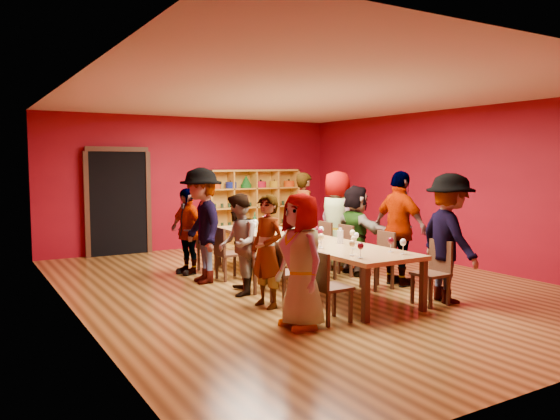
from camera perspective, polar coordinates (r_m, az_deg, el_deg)
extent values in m
cube|color=brown|center=(8.93, 2.34, -7.82)|extent=(7.10, 9.10, 0.02)
cube|color=maroon|center=(12.73, -8.85, 2.82)|extent=(7.10, 0.02, 3.00)
cube|color=maroon|center=(7.41, -20.96, 1.02)|extent=(0.02, 9.10, 3.00)
cube|color=maroon|center=(11.05, 17.79, 2.31)|extent=(0.02, 9.10, 3.00)
cube|color=silver|center=(8.77, 2.41, 11.79)|extent=(7.10, 9.10, 0.02)
cube|color=#A17643|center=(8.80, 2.36, -3.18)|extent=(1.10, 4.50, 0.06)
cube|color=black|center=(6.87, 8.95, -8.76)|extent=(0.08, 0.08, 0.69)
cube|color=black|center=(10.51, -6.43, -3.94)|extent=(0.08, 0.08, 0.69)
cube|color=black|center=(7.52, 14.74, -7.66)|extent=(0.08, 0.08, 0.69)
cube|color=black|center=(10.94, -1.75, -3.55)|extent=(0.08, 0.08, 0.69)
cube|color=black|center=(12.13, -16.60, 0.67)|extent=(1.20, 0.14, 2.20)
cube|color=black|center=(12.03, -16.65, 6.12)|extent=(1.32, 0.06, 0.10)
cube|color=black|center=(11.91, -19.54, 0.52)|extent=(0.10, 0.06, 2.20)
cube|color=black|center=(12.24, -13.57, 0.77)|extent=(0.10, 0.06, 2.20)
cube|color=gold|center=(12.64, -7.49, 0.09)|extent=(0.04, 0.40, 1.80)
cube|color=gold|center=(13.75, 1.57, 0.53)|extent=(0.04, 0.40, 1.80)
cube|color=gold|center=(13.11, -2.79, 4.16)|extent=(2.40, 0.40, 0.04)
cube|color=gold|center=(13.26, -2.76, -3.47)|extent=(2.40, 0.40, 0.04)
cube|color=gold|center=(13.32, -3.16, 0.38)|extent=(2.40, 0.02, 1.80)
cube|color=gold|center=(13.20, -2.77, -1.63)|extent=(2.36, 0.38, 0.03)
cube|color=gold|center=(13.15, -2.77, 0.32)|extent=(2.36, 0.38, 0.03)
cube|color=gold|center=(13.13, -2.78, 2.28)|extent=(2.36, 0.38, 0.03)
cube|color=gold|center=(12.88, -5.13, 0.21)|extent=(0.03, 0.38, 1.76)
cube|color=gold|center=(13.15, -2.77, 0.32)|extent=(0.03, 0.38, 1.76)
cube|color=gold|center=(13.45, -0.52, 0.43)|extent=(0.03, 0.38, 1.76)
cylinder|color=#EF4F0E|center=(12.68, -6.77, 2.56)|extent=(0.26, 0.26, 0.15)
sphere|color=black|center=(12.68, -6.78, 2.99)|extent=(0.05, 0.05, 0.05)
cylinder|color=navy|center=(12.85, -5.15, 2.61)|extent=(0.26, 0.26, 0.15)
sphere|color=black|center=(12.85, -5.15, 3.03)|extent=(0.05, 0.05, 0.05)
cylinder|color=#196420|center=(13.03, -3.56, 2.50)|extent=(0.26, 0.26, 0.08)
cone|color=#196420|center=(13.02, -3.56, 3.16)|extent=(0.24, 0.24, 0.22)
cylinder|color=red|center=(13.22, -2.02, 2.69)|extent=(0.26, 0.26, 0.15)
sphere|color=black|center=(13.21, -2.02, 3.10)|extent=(0.05, 0.05, 0.05)
cylinder|color=gold|center=(13.41, -0.52, 2.73)|extent=(0.26, 0.26, 0.15)
sphere|color=black|center=(13.41, -0.52, 3.13)|extent=(0.05, 0.05, 0.05)
cylinder|color=#EF4F0E|center=(13.62, 0.93, 2.76)|extent=(0.26, 0.26, 0.15)
sphere|color=black|center=(13.62, 0.93, 3.16)|extent=(0.05, 0.05, 0.05)
cylinder|color=#1C3221|center=(12.75, -6.81, -1.60)|extent=(0.07, 0.07, 0.10)
cylinder|color=#1C3221|center=(12.82, -6.06, -1.55)|extent=(0.07, 0.07, 0.10)
cylinder|color=#1C3221|center=(12.90, -5.31, -1.51)|extent=(0.07, 0.07, 0.10)
cylinder|color=#1C3221|center=(12.98, -4.58, -1.46)|extent=(0.07, 0.07, 0.10)
cylinder|color=#1C3221|center=(13.06, -3.85, -1.41)|extent=(0.07, 0.07, 0.10)
cylinder|color=#1C3221|center=(13.15, -3.13, -1.37)|extent=(0.07, 0.07, 0.10)
cylinder|color=#1C3221|center=(13.23, -2.42, -1.32)|extent=(0.07, 0.07, 0.10)
cylinder|color=#1C3221|center=(13.32, -1.72, -1.28)|extent=(0.07, 0.07, 0.10)
cylinder|color=#1C3221|center=(13.41, -1.03, -1.24)|extent=(0.07, 0.07, 0.10)
cylinder|color=#1C3221|center=(13.51, -0.35, -1.19)|extent=(0.07, 0.07, 0.10)
cylinder|color=#1C3221|center=(13.60, 0.32, -1.15)|extent=(0.07, 0.07, 0.10)
cylinder|color=#1C3221|center=(13.70, 0.98, -1.11)|extent=(0.07, 0.07, 0.10)
cylinder|color=#1C3221|center=(12.70, -6.84, 0.42)|extent=(0.07, 0.07, 0.10)
cylinder|color=#1C3221|center=(12.78, -6.08, 0.45)|extent=(0.07, 0.07, 0.10)
cylinder|color=#1C3221|center=(12.86, -5.33, 0.49)|extent=(0.07, 0.07, 0.10)
cylinder|color=#1C3221|center=(12.94, -4.59, 0.52)|extent=(0.07, 0.07, 0.10)
cylinder|color=#1C3221|center=(13.02, -3.86, 0.55)|extent=(0.07, 0.07, 0.10)
cylinder|color=#1C3221|center=(13.11, -3.14, 0.59)|extent=(0.07, 0.07, 0.10)
cylinder|color=#1C3221|center=(13.19, -2.43, 0.62)|extent=(0.07, 0.07, 0.10)
cylinder|color=#1C3221|center=(13.28, -1.73, 0.65)|extent=(0.07, 0.07, 0.10)
cylinder|color=#1C3221|center=(13.37, -1.04, 0.68)|extent=(0.07, 0.07, 0.10)
cylinder|color=#1C3221|center=(13.46, -0.35, 0.71)|extent=(0.07, 0.07, 0.10)
cylinder|color=#1C3221|center=(13.56, 0.32, 0.74)|extent=(0.07, 0.07, 0.10)
cylinder|color=#1C3221|center=(13.66, 0.98, 0.77)|extent=(0.07, 0.07, 0.10)
cube|color=black|center=(6.84, 5.38, -8.05)|extent=(0.42, 0.42, 0.04)
cube|color=black|center=(6.68, 4.08, -6.25)|extent=(0.04, 0.40, 0.44)
cube|color=black|center=(6.66, 5.05, -10.40)|extent=(0.04, 0.04, 0.41)
cube|color=black|center=(6.86, 7.38, -9.96)|extent=(0.04, 0.04, 0.41)
cube|color=black|center=(6.93, 3.37, -9.78)|extent=(0.04, 0.04, 0.41)
cube|color=black|center=(7.12, 5.67, -9.39)|extent=(0.04, 0.04, 0.41)
imported|color=#577EB4|center=(6.51, 2.21, -5.32)|extent=(0.43, 0.79, 1.61)
cube|color=black|center=(7.66, 0.86, -6.61)|extent=(0.42, 0.42, 0.04)
cube|color=black|center=(7.52, -0.37, -4.97)|extent=(0.04, 0.40, 0.44)
cube|color=black|center=(7.48, 0.44, -8.66)|extent=(0.04, 0.04, 0.41)
cube|color=black|center=(7.66, 2.63, -8.35)|extent=(0.04, 0.04, 0.41)
cube|color=black|center=(7.76, -0.88, -8.15)|extent=(0.04, 0.04, 0.41)
cube|color=black|center=(7.94, 1.26, -7.87)|extent=(0.04, 0.04, 0.41)
imported|color=#515056|center=(7.43, -1.36, -4.31)|extent=(0.52, 0.64, 1.54)
cube|color=black|center=(8.37, -2.16, -5.62)|extent=(0.42, 0.42, 0.04)
cube|color=black|center=(8.24, -3.33, -4.10)|extent=(0.04, 0.40, 0.44)
cube|color=black|center=(8.19, -2.63, -7.47)|extent=(0.04, 0.04, 0.41)
cube|color=black|center=(8.35, -0.56, -7.22)|extent=(0.04, 0.04, 0.41)
cube|color=black|center=(8.48, -3.73, -7.04)|extent=(0.04, 0.04, 0.41)
cube|color=black|center=(8.64, -1.71, -6.81)|extent=(0.04, 0.04, 0.41)
imported|color=pink|center=(8.15, -4.40, -3.59)|extent=(0.67, 0.84, 1.51)
cube|color=black|center=(9.27, -5.25, -4.59)|extent=(0.42, 0.42, 0.04)
cube|color=black|center=(9.16, -6.34, -3.20)|extent=(0.04, 0.40, 0.44)
cube|color=black|center=(9.09, -5.74, -6.23)|extent=(0.04, 0.04, 0.41)
cube|color=black|center=(9.24, -3.83, -6.04)|extent=(0.04, 0.04, 0.41)
cube|color=black|center=(9.39, -6.63, -5.87)|extent=(0.04, 0.04, 0.41)
cube|color=black|center=(9.54, -4.76, -5.69)|extent=(0.04, 0.04, 0.41)
imported|color=silver|center=(9.00, -8.18, -1.61)|extent=(0.64, 1.27, 1.89)
cube|color=black|center=(9.99, -7.24, -3.92)|extent=(0.42, 0.42, 0.04)
cube|color=black|center=(9.88, -8.27, -2.62)|extent=(0.04, 0.40, 0.44)
cube|color=black|center=(9.81, -7.74, -5.42)|extent=(0.04, 0.04, 0.41)
cube|color=black|center=(9.94, -5.93, -5.26)|extent=(0.04, 0.04, 0.41)
cube|color=black|center=(10.12, -8.50, -5.11)|extent=(0.04, 0.04, 0.41)
cube|color=black|center=(10.25, -6.74, -4.96)|extent=(0.04, 0.04, 0.41)
imported|color=#46464B|center=(9.78, -9.68, -2.18)|extent=(0.62, 0.97, 1.52)
cube|color=black|center=(7.88, 15.47, -6.47)|extent=(0.42, 0.42, 0.04)
cube|color=black|center=(7.97, 16.45, -4.61)|extent=(0.04, 0.40, 0.44)
cube|color=black|center=(7.69, 15.47, -8.47)|extent=(0.04, 0.04, 0.41)
cube|color=black|center=(7.94, 17.18, -8.09)|extent=(0.04, 0.04, 0.41)
cube|color=black|center=(7.92, 13.67, -8.03)|extent=(0.04, 0.04, 0.41)
cube|color=black|center=(8.16, 15.39, -7.69)|extent=(0.04, 0.04, 0.41)
imported|color=#141637|center=(8.05, 17.26, -2.80)|extent=(0.77, 1.26, 1.82)
cube|color=black|center=(8.67, 10.09, -5.32)|extent=(0.42, 0.42, 0.04)
cube|color=black|center=(8.76, 11.05, -3.64)|extent=(0.04, 0.40, 0.44)
cube|color=black|center=(8.48, 9.95, -7.10)|extent=(0.04, 0.04, 0.41)
cube|color=black|center=(8.70, 11.65, -6.82)|extent=(0.04, 0.04, 0.41)
cube|color=black|center=(8.73, 8.48, -6.73)|extent=(0.04, 0.04, 0.41)
cube|color=black|center=(8.95, 10.17, -6.47)|extent=(0.04, 0.04, 0.41)
imported|color=#5373AB|center=(8.91, 12.41, -1.90)|extent=(0.54, 1.10, 1.84)
cube|color=black|center=(9.46, 5.99, -4.41)|extent=(0.42, 0.42, 0.04)
cube|color=black|center=(9.54, 6.92, -2.88)|extent=(0.04, 0.40, 0.44)
cube|color=black|center=(9.26, 5.77, -6.02)|extent=(0.04, 0.04, 0.41)
cube|color=black|center=(9.47, 7.43, -5.80)|extent=(0.04, 0.04, 0.41)
cube|color=black|center=(9.53, 4.54, -5.70)|extent=(0.04, 0.04, 0.41)
cube|color=black|center=(9.73, 6.18, -5.49)|extent=(0.04, 0.04, 0.41)
imported|color=#47464B|center=(9.66, 7.95, -2.08)|extent=(0.57, 1.50, 1.58)
cube|color=black|center=(9.95, 3.86, -3.93)|extent=(0.42, 0.42, 0.04)
cube|color=black|center=(10.02, 4.77, -2.48)|extent=(0.04, 0.40, 0.44)
cube|color=black|center=(9.75, 3.61, -5.45)|extent=(0.04, 0.04, 0.41)
cube|color=black|center=(9.95, 5.23, -5.25)|extent=(0.04, 0.04, 0.41)
cube|color=black|center=(10.03, 2.50, -5.15)|extent=(0.04, 0.04, 0.41)
cube|color=black|center=(10.22, 4.10, -4.97)|extent=(0.04, 0.04, 0.41)
imported|color=#C88693|center=(10.15, 5.96, -1.06)|extent=(0.52, 0.91, 1.81)
cube|color=black|center=(10.91, 0.39, -3.12)|extent=(0.42, 0.42, 0.04)
cube|color=black|center=(10.98, 1.24, -1.81)|extent=(0.04, 0.40, 0.44)
cube|color=black|center=(10.71, 0.08, -4.49)|extent=(0.04, 0.04, 0.41)
cube|color=black|center=(10.89, 1.62, -4.34)|extent=(0.04, 0.04, 0.41)
cube|color=black|center=(11.00, -0.83, -4.24)|extent=(0.04, 0.04, 0.41)
cube|color=black|center=(11.17, 0.68, -4.10)|extent=(0.04, 0.04, 0.41)
imported|color=#4E4E53|center=(11.13, 2.61, -0.62)|extent=(0.55, 0.70, 1.77)
cylinder|color=silver|center=(10.06, -4.54, -1.97)|extent=(0.06, 0.06, 0.01)
cylinder|color=silver|center=(10.05, -4.54, -1.64)|extent=(0.01, 0.01, 0.11)
ellipsoid|color=#480714|center=(10.04, -4.55, -1.14)|extent=(0.08, 0.08, 0.09)
cylinder|color=silver|center=(10.30, -4.66, -1.80)|extent=(0.06, 0.06, 0.01)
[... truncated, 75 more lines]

